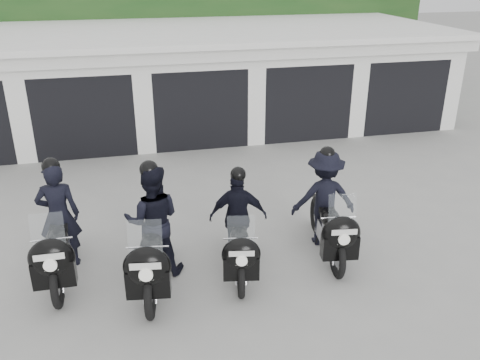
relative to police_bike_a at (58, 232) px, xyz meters
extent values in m
plane|color=gray|center=(3.31, 0.15, -0.81)|extent=(80.00, 80.00, 0.00)
cube|color=white|center=(3.31, 8.65, 0.59)|extent=(16.00, 6.00, 2.80)
cube|color=white|center=(3.31, 8.45, 2.07)|extent=(16.40, 6.80, 0.16)
cube|color=white|center=(3.31, 5.40, 1.84)|extent=(16.40, 0.12, 0.40)
cube|color=black|center=(3.31, 5.63, -0.69)|extent=(16.00, 0.06, 0.24)
cube|color=white|center=(-1.34, 5.80, 0.59)|extent=(0.50, 0.50, 2.80)
cube|color=black|center=(0.21, 6.85, 0.29)|extent=(2.60, 2.60, 2.20)
cube|color=white|center=(0.21, 5.80, 1.69)|extent=(2.60, 0.50, 0.60)
cube|color=white|center=(1.76, 5.80, 0.59)|extent=(0.50, 0.50, 2.80)
cube|color=black|center=(3.31, 6.85, 0.29)|extent=(2.60, 2.60, 2.20)
cube|color=white|center=(3.31, 5.80, 1.69)|extent=(2.60, 0.50, 0.60)
cube|color=white|center=(4.86, 5.80, 0.59)|extent=(0.50, 0.50, 2.80)
cube|color=black|center=(6.41, 6.85, 0.29)|extent=(2.60, 2.60, 2.20)
cube|color=white|center=(6.41, 5.80, 1.69)|extent=(2.60, 0.50, 0.60)
cube|color=white|center=(7.96, 5.80, 0.59)|extent=(0.50, 0.50, 2.80)
cube|color=black|center=(9.51, 6.85, 0.29)|extent=(2.60, 2.60, 2.20)
cube|color=white|center=(9.51, 5.80, 1.69)|extent=(2.60, 0.50, 0.60)
cube|color=white|center=(11.06, 5.80, 0.59)|extent=(0.50, 0.50, 2.80)
cube|color=#173B15|center=(3.31, 12.65, 1.34)|extent=(20.00, 2.00, 4.30)
cylinder|color=black|center=(-3.19, 14.15, 0.84)|extent=(0.24, 0.24, 3.30)
cylinder|color=black|center=(6.31, 14.15, 0.84)|extent=(0.24, 0.24, 3.30)
cylinder|color=black|center=(10.81, 14.15, 0.84)|extent=(0.24, 0.24, 3.30)
torus|color=black|center=(-0.01, -0.78, -0.48)|extent=(0.13, 0.79, 0.79)
torus|color=black|center=(0.01, 0.78, -0.48)|extent=(0.13, 0.79, 0.79)
cube|color=#B0B0B5|center=(0.00, 0.02, -0.40)|extent=(0.29, 0.60, 0.35)
cube|color=black|center=(0.00, 0.00, -0.57)|extent=(0.10, 1.41, 0.07)
ellipsoid|color=black|center=(0.00, -0.16, -0.03)|extent=(0.36, 0.63, 0.31)
cube|color=black|center=(0.00, 0.30, -0.01)|extent=(0.29, 0.60, 0.11)
ellipsoid|color=black|center=(-0.01, -0.87, 0.03)|extent=(0.69, 0.36, 0.65)
cube|color=black|center=(-0.01, -0.87, -0.22)|extent=(0.63, 0.25, 0.43)
cube|color=#B2BFC6|center=(-0.01, -0.84, 0.47)|extent=(0.48, 0.13, 0.55)
cylinder|color=silver|center=(-0.01, -0.65, 0.23)|extent=(0.61, 0.04, 0.03)
cube|color=silver|center=(-0.01, -1.05, 0.16)|extent=(0.43, 0.02, 0.10)
cube|color=silver|center=(-0.01, -1.02, -0.03)|extent=(0.20, 0.02, 0.11)
imported|color=black|center=(0.00, 0.32, 0.14)|extent=(0.70, 0.46, 1.90)
sphere|color=black|center=(0.00, 0.32, 1.03)|extent=(0.29, 0.29, 0.29)
torus|color=black|center=(1.37, -1.37, -0.47)|extent=(0.24, 0.82, 0.81)
torus|color=black|center=(1.60, 0.20, -0.47)|extent=(0.24, 0.82, 0.81)
cube|color=#B0B0B5|center=(1.49, -0.56, -0.39)|extent=(0.37, 0.64, 0.35)
cube|color=black|center=(1.48, -0.59, -0.57)|extent=(0.30, 1.43, 0.07)
ellipsoid|color=black|center=(1.46, -0.75, -0.02)|extent=(0.45, 0.68, 0.32)
cube|color=black|center=(1.53, -0.28, 0.00)|extent=(0.37, 0.64, 0.11)
ellipsoid|color=black|center=(1.35, -1.46, 0.05)|extent=(0.74, 0.46, 0.66)
cube|color=black|center=(1.35, -1.46, -0.21)|extent=(0.67, 0.34, 0.44)
cube|color=#B2BFC6|center=(1.36, -1.43, 0.49)|extent=(0.50, 0.20, 0.56)
cylinder|color=silver|center=(1.39, -1.24, 0.25)|extent=(0.62, 0.12, 0.03)
cube|color=silver|center=(1.33, -1.64, 0.18)|extent=(0.44, 0.08, 0.10)
cube|color=silver|center=(1.33, -1.61, -0.02)|extent=(0.20, 0.05, 0.11)
imported|color=black|center=(1.53, -0.26, 0.16)|extent=(1.04, 0.87, 1.94)
sphere|color=black|center=(1.53, -0.26, 1.06)|extent=(0.30, 0.30, 0.30)
torus|color=black|center=(2.80, -1.20, -0.51)|extent=(0.24, 0.71, 0.71)
torus|color=black|center=(3.06, 0.17, -0.51)|extent=(0.24, 0.71, 0.71)
cube|color=#B0B0B5|center=(2.93, -0.50, -0.45)|extent=(0.35, 0.57, 0.31)
cube|color=black|center=(2.93, -0.51, -0.60)|extent=(0.31, 1.25, 0.06)
ellipsoid|color=black|center=(2.90, -0.66, -0.12)|extent=(0.41, 0.60, 0.28)
cube|color=black|center=(2.98, -0.25, -0.10)|extent=(0.35, 0.57, 0.10)
ellipsoid|color=black|center=(2.79, -1.27, -0.06)|extent=(0.66, 0.43, 0.58)
cube|color=black|center=(2.79, -1.27, -0.28)|extent=(0.59, 0.31, 0.39)
cube|color=#B2BFC6|center=(2.79, -1.25, 0.33)|extent=(0.44, 0.19, 0.49)
cylinder|color=silver|center=(2.82, -1.08, 0.11)|extent=(0.54, 0.13, 0.03)
cube|color=silver|center=(2.76, -1.44, 0.06)|extent=(0.38, 0.09, 0.09)
cube|color=silver|center=(2.76, -1.41, -0.12)|extent=(0.17, 0.05, 0.10)
imported|color=black|center=(2.98, -0.23, 0.03)|extent=(1.08, 0.74, 1.70)
sphere|color=black|center=(2.98, -0.23, 0.83)|extent=(0.26, 0.26, 0.26)
torus|color=black|center=(4.51, -1.04, -0.49)|extent=(0.22, 0.77, 0.76)
torus|color=black|center=(4.71, 0.45, -0.49)|extent=(0.22, 0.77, 0.76)
cube|color=#B0B0B5|center=(4.61, -0.27, -0.42)|extent=(0.35, 0.60, 0.33)
cube|color=black|center=(4.61, -0.29, -0.58)|extent=(0.27, 1.35, 0.06)
ellipsoid|color=black|center=(4.59, -0.45, -0.06)|extent=(0.42, 0.64, 0.30)
cube|color=black|center=(4.65, -0.01, -0.04)|extent=(0.35, 0.60, 0.10)
ellipsoid|color=black|center=(4.49, -1.12, 0.00)|extent=(0.70, 0.43, 0.62)
cube|color=black|center=(4.49, -1.12, -0.24)|extent=(0.63, 0.31, 0.42)
cube|color=#B2BFC6|center=(4.50, -1.09, 0.41)|extent=(0.47, 0.18, 0.53)
cylinder|color=silver|center=(4.52, -0.91, 0.18)|extent=(0.58, 0.11, 0.03)
cube|color=silver|center=(4.47, -1.29, 0.12)|extent=(0.41, 0.07, 0.09)
cube|color=silver|center=(4.47, -1.26, -0.06)|extent=(0.19, 0.04, 0.10)
imported|color=black|center=(4.65, 0.02, 0.10)|extent=(1.25, 0.77, 1.83)
sphere|color=black|center=(4.65, 0.02, 0.95)|extent=(0.28, 0.28, 0.28)
camera|label=1|loc=(1.23, -7.77, 4.10)|focal=38.00mm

